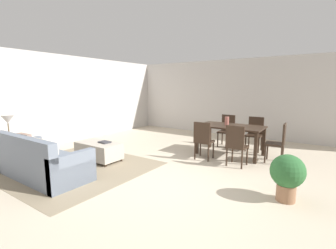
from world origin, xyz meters
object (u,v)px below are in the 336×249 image
at_px(dining_chair_far_left, 227,129).
at_px(dining_table, 230,129).
at_px(table_lamp, 8,120).
at_px(book_on_ottoman, 105,142).
at_px(side_table, 10,144).
at_px(potted_plant, 287,174).
at_px(dining_chair_near_right, 236,143).
at_px(vase_centerpiece, 227,121).
at_px(ottoman_table, 99,150).
at_px(dining_chair_near_left, 203,138).
at_px(dining_chair_head_east, 279,141).
at_px(dining_chair_far_right, 255,132).
at_px(couch, 41,163).

bearing_deg(dining_chair_far_left, dining_table, -64.50).
height_order(table_lamp, book_on_ottoman, table_lamp).
xyz_separation_m(side_table, potted_plant, (5.35, 1.59, -0.04)).
distance_m(dining_chair_near_right, book_on_ottoman, 3.01).
distance_m(dining_table, vase_centerpiece, 0.23).
bearing_deg(dining_chair_far_left, dining_chair_near_right, -63.53).
bearing_deg(ottoman_table, dining_chair_near_right, 26.23).
bearing_deg(potted_plant, table_lamp, -163.44).
distance_m(ottoman_table, dining_chair_near_left, 2.50).
bearing_deg(vase_centerpiece, dining_chair_head_east, -0.36).
relative_size(side_table, dining_chair_near_right, 0.65).
distance_m(ottoman_table, vase_centerpiece, 3.26).
height_order(vase_centerpiece, book_on_ottoman, vase_centerpiece).
relative_size(dining_table, dining_chair_near_right, 1.75).
bearing_deg(vase_centerpiece, dining_chair_near_left, -110.07).
xyz_separation_m(table_lamp, dining_chair_far_left, (3.34, 4.41, -0.49)).
height_order(side_table, dining_chair_far_right, dining_chair_far_right).
relative_size(table_lamp, dining_table, 0.33).
bearing_deg(dining_chair_far_right, book_on_ottoman, -131.94).
distance_m(dining_chair_near_left, dining_chair_near_right, 0.82).
bearing_deg(dining_chair_near_right, dining_chair_far_left, 116.47).
relative_size(couch, book_on_ottoman, 7.70).
height_order(dining_chair_head_east, vase_centerpiece, vase_centerpiece).
distance_m(couch, vase_centerpiece, 4.30).
bearing_deg(book_on_ottoman, dining_chair_head_east, 32.13).
xyz_separation_m(table_lamp, book_on_ottoman, (1.48, 1.40, -0.56)).
height_order(couch, dining_chair_near_left, dining_chair_near_left).
bearing_deg(ottoman_table, dining_chair_far_left, 57.09).
xyz_separation_m(table_lamp, vase_centerpiece, (3.65, 3.55, -0.14)).
bearing_deg(book_on_ottoman, side_table, -136.72).
height_order(side_table, dining_chair_far_left, dining_chair_far_left).
xyz_separation_m(side_table, dining_chair_near_right, (4.18, 2.73, 0.05)).
relative_size(dining_chair_near_left, book_on_ottoman, 3.54).
height_order(side_table, dining_table, dining_table).
xyz_separation_m(couch, book_on_ottoman, (0.19, 1.40, 0.15)).
bearing_deg(side_table, vase_centerpiece, 44.23).
height_order(dining_table, dining_chair_far_left, dining_chair_far_left).
distance_m(dining_chair_far_right, book_on_ottoman, 4.00).
height_order(dining_chair_far_right, dining_chair_head_east, same).
bearing_deg(dining_chair_far_right, dining_chair_near_left, -116.34).
bearing_deg(potted_plant, dining_chair_head_east, 102.92).
bearing_deg(ottoman_table, potted_plant, 3.73).
relative_size(dining_chair_near_left, dining_chair_far_right, 1.00).
bearing_deg(side_table, table_lamp, 180.00).
height_order(couch, ottoman_table, couch).
xyz_separation_m(table_lamp, dining_chair_head_east, (4.90, 3.54, -0.49)).
height_order(dining_table, dining_chair_near_left, dining_chair_near_left).
relative_size(dining_chair_near_right, dining_chair_far_right, 1.00).
distance_m(dining_table, dining_chair_head_east, 1.17).
height_order(ottoman_table, dining_table, dining_table).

